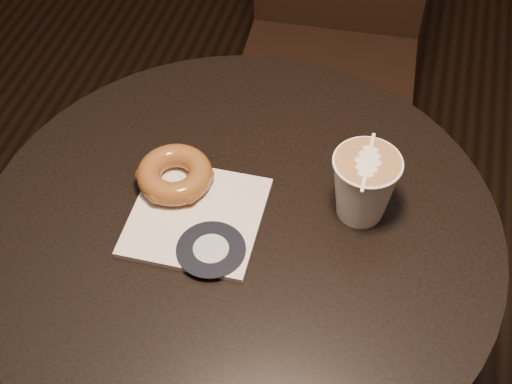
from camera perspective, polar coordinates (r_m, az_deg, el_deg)
cafe_table at (r=1.11m, az=-1.14°, el=-8.81°), size 0.70×0.70×0.75m
chair at (r=1.63m, az=6.29°, el=13.96°), size 0.41×0.41×0.99m
pastry_bag at (r=0.95m, az=-4.81°, el=-1.97°), size 0.17×0.17×0.01m
doughnut at (r=0.98m, az=-6.53°, el=1.41°), size 0.10×0.10×0.03m
latte_cup at (r=0.93m, az=8.60°, el=0.41°), size 0.09×0.09×0.10m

